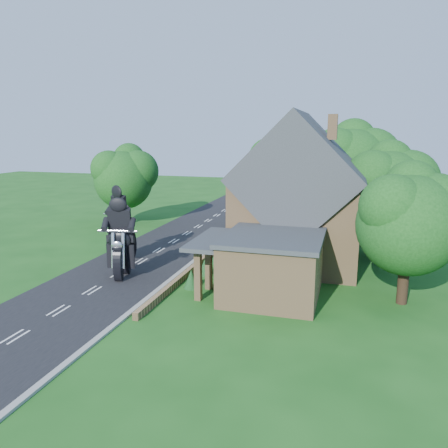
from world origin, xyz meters
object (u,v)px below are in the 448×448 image
(house, at_px, (299,200))
(motorcycle_lead, at_px, (122,266))
(motorcycle_follow, at_px, (122,249))
(annex, at_px, (270,265))
(garden_wall, at_px, (208,256))

(house, relative_size, motorcycle_lead, 6.29)
(motorcycle_follow, bearing_deg, annex, -172.53)
(garden_wall, xyz_separation_m, motorcycle_follow, (-5.68, -2.09, 0.60))
(house, height_order, motorcycle_lead, house)
(house, bearing_deg, garden_wall, -170.83)
(annex, bearing_deg, garden_wall, 133.84)
(house, relative_size, annex, 1.45)
(annex, relative_size, motorcycle_follow, 4.11)
(house, xyz_separation_m, motorcycle_follow, (-11.87, -3.09, -3.54))
(house, distance_m, motorcycle_lead, 12.41)
(house, bearing_deg, annex, -95.24)
(annex, height_order, motorcycle_lead, annex)
(garden_wall, relative_size, motorcycle_lead, 13.51)
(motorcycle_lead, bearing_deg, garden_wall, -136.15)
(motorcycle_lead, relative_size, motorcycle_follow, 0.95)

